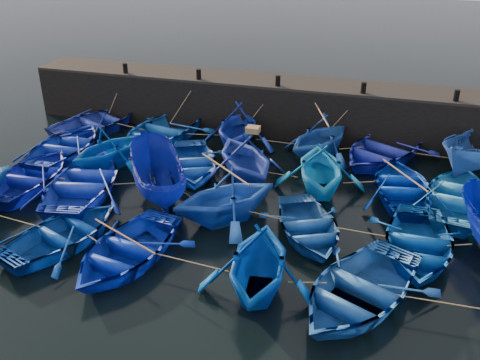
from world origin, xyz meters
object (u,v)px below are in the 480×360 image
(wooden_crate, at_px, (253,130))
(boat_0, at_px, (97,121))
(boat_13, at_px, (31,175))
(boat_8, at_px, (191,162))

(wooden_crate, bearing_deg, boat_0, 159.76)
(boat_0, bearing_deg, boat_13, 121.84)
(boat_8, height_order, wooden_crate, wooden_crate)
(boat_0, distance_m, wooden_crate, 9.83)
(boat_0, relative_size, boat_8, 1.12)
(boat_13, bearing_deg, boat_0, -86.51)
(boat_0, bearing_deg, boat_8, -179.66)
(boat_8, bearing_deg, wooden_crate, -27.30)
(boat_8, relative_size, wooden_crate, 8.53)
(boat_0, relative_size, boat_13, 1.05)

